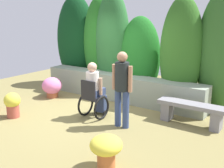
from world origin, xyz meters
TOP-DOWN VIEW (x-y plane):
  - ground_plane at (0.00, 0.00)m, footprint 10.23×10.23m
  - stone_retaining_wall at (0.00, 1.49)m, footprint 5.00×0.56m
  - hedge_backdrop at (-0.15, 2.15)m, footprint 6.17×1.19m
  - stone_bench at (2.33, 0.83)m, footprint 1.48×0.37m
  - person_in_wheelchair at (0.28, -0.03)m, footprint 0.53×0.66m
  - person_standing_companion at (1.14, -0.16)m, footprint 0.49×0.30m
  - flower_pot_terracotta_by_wall at (-1.30, -1.14)m, footprint 0.38×0.38m
  - flower_pot_red_accent at (-1.76, 0.55)m, footprint 0.58×0.58m
  - flower_pot_small_foreground at (1.86, -1.72)m, footprint 0.52×0.52m

SIDE VIEW (x-z plane):
  - ground_plane at x=0.00m, z-range 0.00..0.00m
  - flower_pot_red_accent at x=-1.76m, z-range 0.02..0.62m
  - stone_bench at x=2.33m, z-range 0.08..0.57m
  - flower_pot_terracotta_by_wall at x=-1.30m, z-range 0.04..0.64m
  - flower_pot_small_foreground at x=1.86m, z-range 0.07..0.62m
  - stone_retaining_wall at x=0.00m, z-range 0.00..0.73m
  - person_in_wheelchair at x=0.28m, z-range -0.04..1.29m
  - person_standing_companion at x=1.14m, z-range 0.12..1.77m
  - hedge_backdrop at x=-0.15m, z-range -0.09..3.01m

